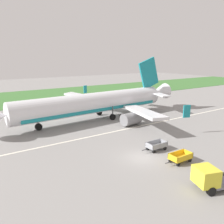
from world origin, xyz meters
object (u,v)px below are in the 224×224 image
at_px(airplane, 99,103).
at_px(baggage_cart_nearest, 180,157).
at_px(service_truck_beside_carts, 210,178).
at_px(baggage_cart_second_in_row, 156,145).

relative_size(airplane, baggage_cart_nearest, 10.57).
relative_size(baggage_cart_nearest, service_truck_beside_carts, 0.75).
bearing_deg(service_truck_beside_carts, airplane, 81.26).
xyz_separation_m(baggage_cart_nearest, service_truck_beside_carts, (-2.05, -4.95, 0.50)).
relative_size(baggage_cart_nearest, baggage_cart_second_in_row, 1.00).
distance_m(airplane, service_truck_beside_carts, 25.97).
bearing_deg(baggage_cart_second_in_row, baggage_cart_nearest, -93.37).
bearing_deg(baggage_cart_second_in_row, airplane, 84.36).
bearing_deg(baggage_cart_nearest, service_truck_beside_carts, -112.52).
bearing_deg(airplane, baggage_cart_second_in_row, -95.64).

